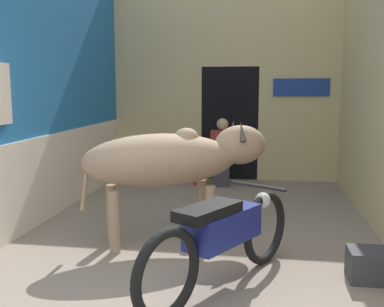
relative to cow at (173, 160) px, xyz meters
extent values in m
cube|color=#236BAD|center=(-1.89, 0.96, 1.02)|extent=(0.18, 5.14, 3.89)
cube|color=silver|center=(-1.79, 0.96, -0.38)|extent=(0.03, 5.14, 1.09)
cube|color=#D1BC84|center=(0.25, 3.62, 2.05)|extent=(4.09, 0.18, 1.82)
cube|color=#D1BC84|center=(-0.98, 3.62, 0.11)|extent=(1.63, 0.18, 2.06)
cube|color=#D1BC84|center=(1.58, 3.62, 0.11)|extent=(1.42, 0.18, 2.06)
cube|color=black|center=(0.35, 3.98, 0.11)|extent=(1.04, 0.90, 2.06)
cube|color=navy|center=(1.61, 3.51, 0.77)|extent=(0.97, 0.03, 0.31)
ellipsoid|color=tan|center=(-0.13, -0.06, 0.00)|extent=(1.76, 1.22, 0.57)
ellipsoid|color=tan|center=(0.13, 0.06, 0.24)|extent=(0.34, 0.33, 0.21)
cylinder|color=tan|center=(0.56, 0.25, 0.05)|extent=(0.45, 0.40, 0.38)
ellipsoid|color=tan|center=(0.70, 0.31, 0.14)|extent=(0.69, 0.58, 0.44)
cylinder|color=tan|center=(-0.86, -0.38, -0.20)|extent=(0.13, 0.09, 0.59)
cylinder|color=tan|center=(0.27, 0.30, -0.60)|extent=(0.11, 0.11, 0.65)
cylinder|color=tan|center=(0.40, 0.00, -0.60)|extent=(0.11, 0.11, 0.65)
cylinder|color=tan|center=(-0.67, -0.12, -0.60)|extent=(0.11, 0.11, 0.65)
cylinder|color=tan|center=(-0.54, -0.42, -0.60)|extent=(0.11, 0.11, 0.65)
cone|color=#473D33|center=(0.60, 0.43, 0.30)|extent=(0.13, 0.18, 0.24)
cone|color=#473D33|center=(0.73, 0.15, 0.30)|extent=(0.13, 0.18, 0.24)
torus|color=black|center=(0.28, -1.66, -0.57)|extent=(0.43, 0.65, 0.71)
torus|color=black|center=(0.99, -0.45, -0.57)|extent=(0.43, 0.65, 0.71)
cube|color=navy|center=(0.63, -1.05, -0.38)|extent=(0.63, 0.81, 0.28)
cube|color=black|center=(0.53, -1.24, -0.20)|extent=(0.54, 0.66, 0.09)
cylinder|color=black|center=(0.91, -0.58, -0.13)|extent=(0.52, 0.32, 0.03)
sphere|color=silver|center=(0.96, -0.50, -0.28)|extent=(0.15, 0.15, 0.15)
cube|color=#3D3842|center=(0.27, 2.85, -0.73)|extent=(0.28, 0.14, 0.38)
cube|color=#3D3842|center=(0.27, 2.94, -0.49)|extent=(0.28, 0.32, 0.11)
cube|color=maroon|center=(0.27, 3.01, -0.23)|extent=(0.39, 0.20, 0.53)
sphere|color=tan|center=(0.27, 3.01, 0.14)|extent=(0.20, 0.20, 0.20)
cylinder|color=red|center=(-0.11, 2.91, -0.75)|extent=(0.22, 0.22, 0.35)
cylinder|color=red|center=(-0.11, 2.91, -0.56)|extent=(0.31, 0.31, 0.04)
cube|color=#38383D|center=(1.94, -0.71, -0.78)|extent=(0.44, 0.32, 0.28)
camera|label=1|loc=(0.93, -4.69, 0.78)|focal=42.00mm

